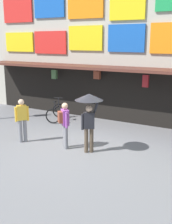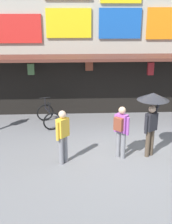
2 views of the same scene
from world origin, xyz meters
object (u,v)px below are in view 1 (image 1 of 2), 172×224
object	(u,v)px
bicycle_parked	(56,112)
pedestrian_in_blue	(64,122)
pedestrian_in_red	(22,118)
pedestrian_with_umbrella	(89,106)

from	to	relation	value
bicycle_parked	pedestrian_in_blue	distance (m)	3.83
bicycle_parked	pedestrian_in_red	size ratio (longest dim) A/B	0.79
pedestrian_in_red	pedestrian_in_blue	world-z (taller)	same
bicycle_parked	pedestrian_in_red	xyz separation A→B (m)	(0.67, -3.14, 0.55)
pedestrian_in_red	pedestrian_in_blue	bearing A→B (deg)	7.81
bicycle_parked	pedestrian_in_blue	world-z (taller)	pedestrian_in_blue
bicycle_parked	pedestrian_in_red	bearing A→B (deg)	-77.90
bicycle_parked	pedestrian_in_blue	xyz separation A→B (m)	(2.44, -2.90, 0.59)
bicycle_parked	pedestrian_with_umbrella	bearing A→B (deg)	-39.65
bicycle_parked	pedestrian_with_umbrella	xyz separation A→B (m)	(3.39, -2.81, 1.25)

